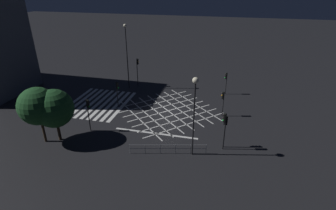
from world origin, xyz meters
The scene contains 14 objects.
ground_plane centered at (0.00, 0.00, 0.00)m, with size 200.00×200.00×0.00m, color black.
road_markings centered at (0.24, -6.24, 0.00)m, with size 14.32×20.99×0.01m.
traffic_light_se_cross centered at (6.95, -7.32, 2.78)m, with size 0.36×0.39×3.88m.
traffic_light_median_north centered at (-0.18, 6.88, 2.38)m, with size 0.36×0.39×3.33m.
traffic_light_sw_cross centered at (-7.42, -6.72, 3.27)m, with size 0.36×0.39×4.59m.
traffic_light_nw_cross centered at (-7.45, 6.96, 2.42)m, with size 0.36×0.39×3.39m.
traffic_light_ne_cross centered at (7.06, 7.35, 2.92)m, with size 0.36×0.39×4.09m.
traffic_light_median_south centered at (0.20, -6.86, 2.50)m, with size 0.36×0.39×3.49m.
traffic_light_ne_main centered at (6.60, 7.47, 2.56)m, with size 0.39×0.36×3.58m.
street_lamp_east centered at (8.68, 4.55, 6.01)m, with size 0.57×0.57×8.04m.
street_lamp_west centered at (-6.37, -7.91, 6.62)m, with size 0.49×0.49×9.87m.
street_tree_near centered at (10.09, -10.95, 4.17)m, with size 3.86×3.86×6.11m.
street_tree_far centered at (9.42, -9.65, 3.74)m, with size 3.99×3.99×5.74m.
pedestrian_railing centered at (9.11, 2.22, 0.67)m, with size 1.83×7.35×1.05m.
Camera 1 is at (29.85, 7.27, 15.56)m, focal length 28.00 mm.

